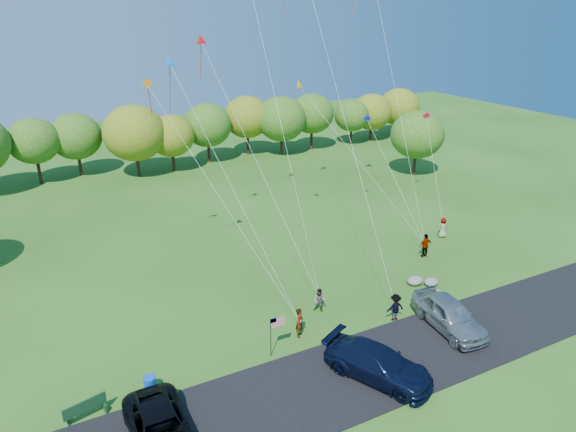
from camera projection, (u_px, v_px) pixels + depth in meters
name	position (u px, v px, depth m)	size (l,w,h in m)	color
ground	(341.00, 327.00, 31.09)	(140.00, 140.00, 0.00)	#265017
asphalt_lane	(381.00, 365.00, 27.78)	(44.00, 6.00, 0.06)	black
treeline	(158.00, 132.00, 58.61)	(76.03, 27.82, 8.54)	#3D2416
minivan_dark	(161.00, 430.00, 22.43)	(2.56, 5.55, 1.54)	black
minivan_navy	(378.00, 364.00, 26.51)	(2.36, 5.82, 1.69)	black
minivan_silver	(449.00, 314.00, 30.63)	(2.19, 5.44, 1.85)	#989EA2
flyer_a	(300.00, 322.00, 29.94)	(0.68, 0.44, 1.86)	#4C4C59
flyer_b	(320.00, 300.00, 32.46)	(0.77, 0.60, 1.59)	#4C4C59
flyer_c	(395.00, 307.00, 31.52)	(1.15, 0.66, 1.78)	#4C4C59
flyer_d	(425.00, 245.00, 39.54)	(1.12, 0.47, 1.92)	#4C4C59
flyer_e	(443.00, 228.00, 42.96)	(0.85, 0.55, 1.74)	#4C4C59
park_bench	(85.00, 409.00, 23.96)	(2.01, 0.78, 1.12)	#153A1E
trash_barrel	(150.00, 385.00, 25.66)	(0.62, 0.62, 0.93)	blue
flag_assembly	(275.00, 327.00, 27.97)	(0.90, 0.58, 2.43)	black
boulder_near	(415.00, 281.00, 35.79)	(1.19, 0.93, 0.59)	gray
boulder_far	(431.00, 282.00, 35.67)	(1.04, 0.87, 0.54)	slate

